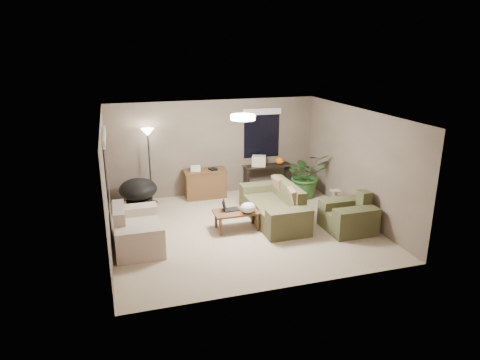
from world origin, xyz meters
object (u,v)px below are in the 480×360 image
object	(u,v)px
papasan_chair	(138,193)
coffee_table	(237,214)
desk	(205,184)
floor_lamp	(148,141)
main_sofa	(275,208)
console_table	(267,176)
loveseat	(136,231)
cat_scratching_post	(335,201)
houseplant	(306,179)
armchair	(348,217)

from	to	relation	value
papasan_chair	coffee_table	bearing A→B (deg)	-41.42
desk	floor_lamp	world-z (taller)	floor_lamp
main_sofa	coffee_table	xyz separation A→B (m)	(-0.97, -0.24, 0.06)
console_table	papasan_chair	distance (m)	3.48
main_sofa	papasan_chair	distance (m)	3.29
loveseat	console_table	xyz separation A→B (m)	(3.63, 2.33, 0.14)
main_sofa	cat_scratching_post	xyz separation A→B (m)	(1.62, 0.18, -0.08)
desk	floor_lamp	size ratio (longest dim) A/B	0.58
loveseat	houseplant	xyz separation A→B (m)	(4.47, 1.68, 0.17)
desk	coffee_table	bearing A→B (deg)	-84.45
armchair	papasan_chair	bearing A→B (deg)	150.02
desk	papasan_chair	xyz separation A→B (m)	(-1.74, -0.48, 0.09)
console_table	coffee_table	bearing A→B (deg)	-124.64
console_table	cat_scratching_post	world-z (taller)	console_table
houseplant	console_table	bearing A→B (deg)	141.95
coffee_table	houseplant	size ratio (longest dim) A/B	0.84
loveseat	houseplant	bearing A→B (deg)	20.56
coffee_table	cat_scratching_post	world-z (taller)	cat_scratching_post
armchair	papasan_chair	xyz separation A→B (m)	(-4.25, 2.45, 0.17)
main_sofa	console_table	xyz separation A→B (m)	(0.53, 1.93, 0.14)
console_table	houseplant	world-z (taller)	houseplant
main_sofa	cat_scratching_post	bearing A→B (deg)	6.16
loveseat	armchair	distance (m)	4.46
desk	houseplant	world-z (taller)	houseplant
floor_lamp	console_table	bearing A→B (deg)	-0.48
armchair	coffee_table	xyz separation A→B (m)	(-2.29, 0.73, 0.06)
loveseat	armchair	xyz separation A→B (m)	(4.43, -0.57, 0.00)
main_sofa	floor_lamp	bearing A→B (deg)	142.82
console_table	loveseat	bearing A→B (deg)	-147.34
main_sofa	cat_scratching_post	distance (m)	1.63
floor_lamp	cat_scratching_post	bearing A→B (deg)	-22.98
loveseat	papasan_chair	bearing A→B (deg)	84.52
loveseat	cat_scratching_post	bearing A→B (deg)	6.91
loveseat	coffee_table	bearing A→B (deg)	4.28
desk	armchair	bearing A→B (deg)	-49.42
main_sofa	cat_scratching_post	world-z (taller)	main_sofa
desk	cat_scratching_post	distance (m)	3.33
coffee_table	floor_lamp	bearing A→B (deg)	126.23
floor_lamp	desk	bearing A→B (deg)	0.22
desk	papasan_chair	world-z (taller)	papasan_chair
papasan_chair	houseplant	size ratio (longest dim) A/B	0.80
console_table	floor_lamp	xyz separation A→B (m)	(-3.11, 0.03, 1.16)
loveseat	coffee_table	size ratio (longest dim) A/B	1.60
loveseat	coffee_table	world-z (taller)	loveseat
coffee_table	console_table	distance (m)	2.64
floor_lamp	houseplant	bearing A→B (deg)	-9.78
armchair	console_table	distance (m)	3.01
armchair	papasan_chair	world-z (taller)	armchair
papasan_chair	armchair	bearing A→B (deg)	-29.98
coffee_table	console_table	size ratio (longest dim) A/B	0.77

